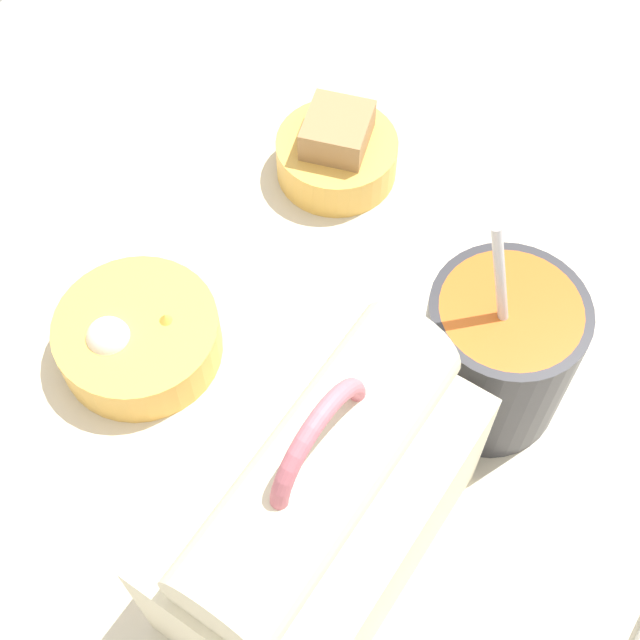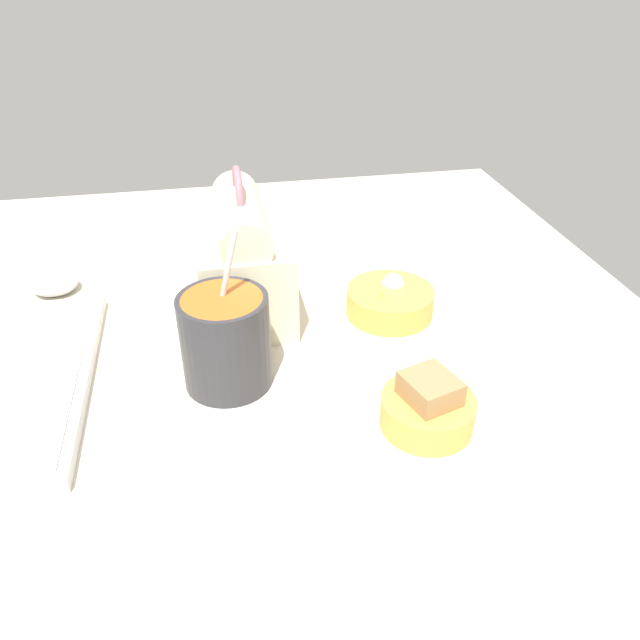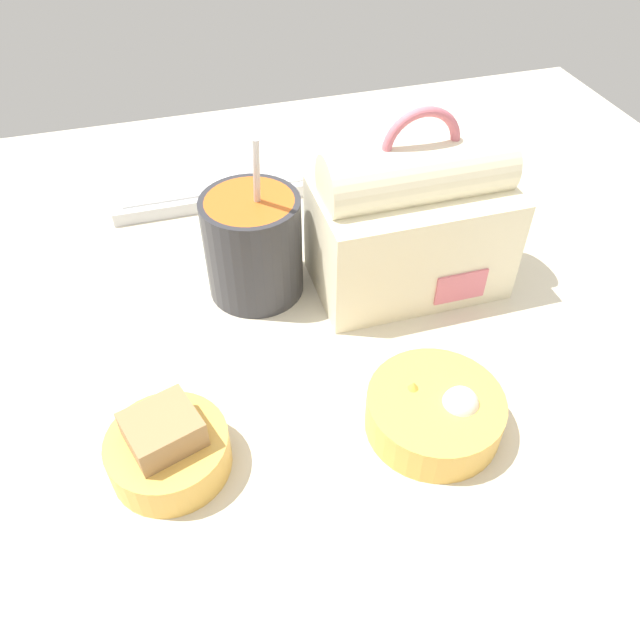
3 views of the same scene
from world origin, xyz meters
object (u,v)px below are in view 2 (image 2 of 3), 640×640
object	(u,v)px
soup_cup	(226,340)
computer_mouse	(55,284)
bento_bowl_snacks	(389,301)
keyboard	(33,381)
bento_bowl_sandwich	(428,408)
lunch_bag	(243,259)

from	to	relation	value
soup_cup	computer_mouse	xyz separation A→B (cm)	(27.60, 25.00, -4.81)
soup_cup	bento_bowl_snacks	distance (cm)	27.06
keyboard	soup_cup	size ratio (longest dim) A/B	1.85
bento_bowl_sandwich	soup_cup	bearing A→B (deg)	60.14
keyboard	bento_bowl_sandwich	bearing A→B (deg)	-108.87
keyboard	bento_bowl_sandwich	size ratio (longest dim) A/B	3.48
lunch_bag	computer_mouse	distance (cm)	31.30
bento_bowl_snacks	keyboard	bearing A→B (deg)	100.05
bento_bowl_snacks	computer_mouse	distance (cm)	51.63
soup_cup	bento_bowl_sandwich	distance (cm)	25.16
keyboard	computer_mouse	distance (cm)	24.50
keyboard	bento_bowl_snacks	bearing A→B (deg)	-79.95
keyboard	lunch_bag	distance (cm)	31.70
keyboard	soup_cup	world-z (taller)	soup_cup
lunch_bag	computer_mouse	world-z (taller)	lunch_bag
lunch_bag	computer_mouse	xyz separation A→B (cm)	(10.49, 28.71, -6.74)
soup_cup	computer_mouse	world-z (taller)	soup_cup
soup_cup	computer_mouse	distance (cm)	37.55
bento_bowl_sandwich	computer_mouse	xyz separation A→B (cm)	(39.98, 46.57, -1.06)
lunch_bag	bento_bowl_sandwich	distance (cm)	34.95
lunch_bag	bento_bowl_sandwich	xyz separation A→B (cm)	(-29.50, -17.87, -5.68)
soup_cup	bento_bowl_snacks	world-z (taller)	soup_cup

